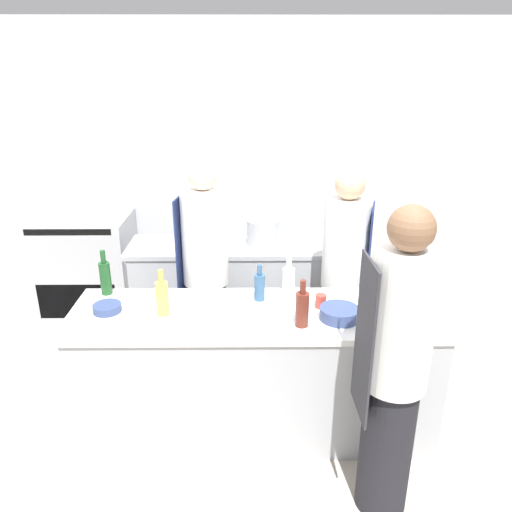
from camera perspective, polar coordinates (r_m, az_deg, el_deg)
The scene contains 19 objects.
ground_plane at distance 3.74m, azimuth 0.05°, elevation -18.67°, with size 16.00×16.00×0.00m, color #A89E8E.
wall_back at distance 5.09m, azimuth -0.18°, elevation 9.96°, with size 8.00×0.06×2.80m.
prep_counter at distance 3.46m, azimuth 0.05°, elevation -12.95°, with size 2.42×0.73×0.90m.
pass_counter at distance 4.57m, azimuth -1.15°, elevation -3.99°, with size 2.07×0.57×0.90m.
oven_range at distance 5.25m, azimuth -18.93°, elevation -1.09°, with size 0.93×0.68×1.01m.
chef_at_prep_near at distance 2.75m, azimuth 15.50°, elevation -12.42°, with size 0.35×0.34×1.79m.
chef_at_stove at distance 3.93m, azimuth 10.05°, elevation -2.34°, with size 0.40×0.38×1.68m.
chef_at_pass_far at distance 3.89m, azimuth -5.78°, elevation -1.95°, with size 0.38×0.37×1.73m.
bottle_olive_oil at distance 3.58m, azimuth -16.84°, elevation -2.30°, with size 0.08×0.08×0.32m.
bottle_vinegar at distance 3.20m, azimuth -10.67°, elevation -4.62°, with size 0.08×0.08×0.31m.
bottle_wine at distance 3.35m, azimuth 0.40°, elevation -3.47°, with size 0.07×0.07×0.25m.
bottle_cooking_oil at distance 3.42m, azimuth 3.74°, elevation -2.83°, with size 0.08×0.08×0.27m.
bottle_sauce at distance 3.03m, azimuth 5.30°, elevation -5.94°, with size 0.08×0.08×0.30m.
bowl_mixing_large at distance 3.17m, azimuth 9.51°, elevation -6.49°, with size 0.25×0.25×0.08m.
bowl_prep_small at distance 3.29m, azimuth -3.03°, elevation -5.36°, with size 0.21×0.21×0.06m.
bowl_ceramic_blue at distance 3.37m, azimuth -16.65°, elevation -5.71°, with size 0.18×0.18×0.05m.
cup at distance 3.30m, azimuth 7.41°, elevation -5.14°, with size 0.07×0.07×0.09m.
cutting_board at distance 3.44m, azimuth 15.21°, elevation -5.27°, with size 0.39×0.23×0.01m.
stockpot at distance 4.36m, azimuth 0.78°, elevation 2.72°, with size 0.27×0.27×0.23m.
Camera 1 is at (-0.03, -2.87, 2.40)m, focal length 35.00 mm.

